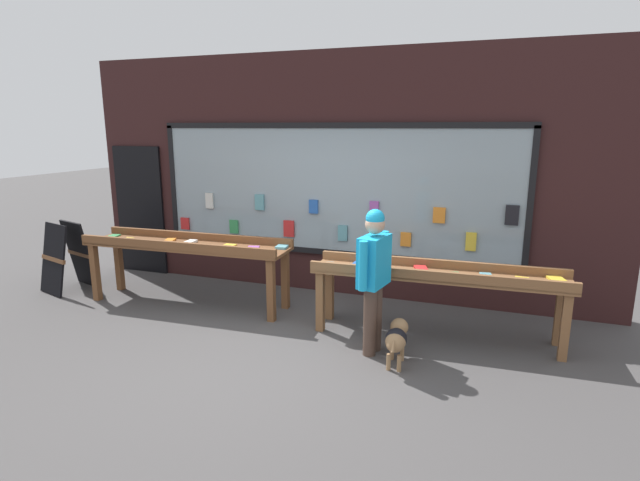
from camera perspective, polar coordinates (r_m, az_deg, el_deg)
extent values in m
plane|color=#474444|center=(5.52, -6.67, -13.06)|extent=(40.00, 40.00, 0.00)
cube|color=#331919|center=(7.23, 1.49, 7.40)|extent=(7.86, 0.20, 3.43)
cube|color=#8C9EA8|center=(7.12, 1.20, 5.74)|extent=(5.28, 0.03, 1.80)
cube|color=black|center=(7.07, 1.24, 13.02)|extent=(5.36, 0.06, 0.08)
cube|color=black|center=(7.29, 1.17, -1.31)|extent=(5.36, 0.06, 0.08)
cube|color=black|center=(8.34, -16.35, 6.28)|extent=(0.08, 0.06, 1.80)
cube|color=black|center=(6.77, 22.95, 4.35)|extent=(0.08, 0.06, 1.80)
cube|color=red|center=(8.29, -15.16, 1.89)|extent=(0.15, 0.03, 0.19)
cube|color=silver|center=(7.96, -12.52, 4.46)|extent=(0.13, 0.03, 0.24)
cube|color=#338C4C|center=(7.82, -9.80, 1.57)|extent=(0.14, 0.03, 0.21)
cube|color=#5999A5|center=(7.54, -6.92, 4.36)|extent=(0.14, 0.03, 0.23)
cube|color=red|center=(7.41, -3.58, 1.37)|extent=(0.16, 0.03, 0.24)
cube|color=#2659B2|center=(7.20, -0.74, 3.89)|extent=(0.13, 0.03, 0.20)
cube|color=#5999A5|center=(7.12, 2.61, 0.85)|extent=(0.14, 0.03, 0.22)
cube|color=#994CA5|center=(6.94, 6.20, 3.57)|extent=(0.13, 0.03, 0.23)
cube|color=orange|center=(6.92, 9.77, 0.13)|extent=(0.14, 0.03, 0.19)
cube|color=orange|center=(6.80, 13.46, 2.83)|extent=(0.16, 0.03, 0.21)
cube|color=yellow|center=(6.83, 16.87, -0.12)|extent=(0.13, 0.03, 0.25)
cube|color=black|center=(6.75, 21.10, 2.71)|extent=(0.16, 0.03, 0.26)
cube|color=black|center=(8.83, -19.85, 3.27)|extent=(0.90, 0.04, 2.10)
cube|color=brown|center=(7.71, -24.28, -3.34)|extent=(0.09, 0.09, 0.81)
cube|color=brown|center=(6.30, -5.61, -5.70)|extent=(0.09, 0.09, 0.81)
cube|color=brown|center=(8.06, -21.99, -2.44)|extent=(0.09, 0.09, 0.81)
cube|color=brown|center=(6.74, -3.99, -4.43)|extent=(0.09, 0.09, 0.81)
cube|color=brown|center=(7.00, -15.03, -0.57)|extent=(2.90, 0.78, 0.04)
cube|color=brown|center=(6.75, -16.39, -0.63)|extent=(2.87, 0.19, 0.12)
cube|color=brown|center=(7.23, -13.81, 0.42)|extent=(2.87, 0.19, 0.12)
cube|color=#338C4C|center=(7.82, -22.52, 0.49)|extent=(0.16, 0.21, 0.02)
cube|color=yellow|center=(7.51, -21.29, 0.12)|extent=(0.13, 0.20, 0.02)
cube|color=#2659B2|center=(7.24, -19.61, -0.20)|extent=(0.14, 0.20, 0.02)
cube|color=orange|center=(7.23, -16.78, 0.02)|extent=(0.17, 0.22, 0.03)
cube|color=silver|center=(7.05, -14.62, -0.16)|extent=(0.13, 0.21, 0.03)
cube|color=#994CA5|center=(6.67, -13.74, -0.82)|extent=(0.16, 0.24, 0.03)
cube|color=yellow|center=(6.72, -10.46, -0.63)|extent=(0.17, 0.22, 0.02)
cube|color=#994CA5|center=(6.51, -7.68, -0.91)|extent=(0.20, 0.23, 0.03)
cube|color=#5999A5|center=(6.58, -4.33, -0.69)|extent=(0.17, 0.24, 0.03)
cube|color=brown|center=(6.00, 0.04, -6.98)|extent=(0.09, 0.09, 0.74)
cube|color=brown|center=(5.85, 26.22, -8.91)|extent=(0.09, 0.09, 0.74)
cube|color=brown|center=(6.37, 1.12, -5.81)|extent=(0.09, 0.09, 0.74)
cube|color=brown|center=(6.23, 25.67, -7.58)|extent=(0.09, 0.09, 0.74)
cube|color=brown|center=(5.84, 13.28, -3.90)|extent=(2.89, 0.69, 0.04)
cube|color=brown|center=(5.58, 13.12, -4.03)|extent=(2.87, 0.19, 0.12)
cube|color=brown|center=(6.07, 13.49, -2.69)|extent=(2.87, 0.19, 0.12)
cube|color=#5999A5|center=(6.00, 0.86, -2.78)|extent=(0.16, 0.21, 0.03)
cube|color=#2659B2|center=(6.03, 4.42, -2.74)|extent=(0.16, 0.22, 0.02)
cube|color=#2659B2|center=(5.77, 7.99, -3.57)|extent=(0.20, 0.25, 0.02)
cube|color=red|center=(5.94, 11.46, -3.16)|extent=(0.20, 0.24, 0.03)
cube|color=#338C4C|center=(5.77, 14.97, -3.85)|extent=(0.21, 0.22, 0.03)
cube|color=#5999A5|center=(5.87, 18.45, -3.85)|extent=(0.15, 0.22, 0.02)
cube|color=yellow|center=(5.84, 21.99, -4.19)|extent=(0.17, 0.21, 0.02)
cube|color=yellow|center=(6.01, 25.39, -4.02)|extent=(0.20, 0.23, 0.03)
cylinder|color=#4C382D|center=(5.41, 5.71, -9.19)|extent=(0.14, 0.14, 0.76)
cylinder|color=#4C382D|center=(5.54, 6.35, -8.68)|extent=(0.14, 0.14, 0.76)
cube|color=#19A5E0|center=(5.27, 6.20, -2.35)|extent=(0.29, 0.46, 0.54)
cylinder|color=#19A5E0|center=(5.02, 4.94, -2.92)|extent=(0.09, 0.09, 0.51)
cylinder|color=#19A5E0|center=(5.51, 7.36, -1.56)|extent=(0.09, 0.09, 0.51)
sphere|color=tan|center=(5.18, 6.31, 1.85)|extent=(0.21, 0.21, 0.21)
sphere|color=#19A5E0|center=(5.17, 6.32, 2.52)|extent=(0.20, 0.20, 0.20)
ellipsoid|color=#99724C|center=(5.25, 8.69, -11.17)|extent=(0.24, 0.42, 0.21)
ellipsoid|color=black|center=(5.25, 8.69, -11.07)|extent=(0.24, 0.26, 0.22)
sphere|color=#99724C|center=(5.46, 9.05, -9.73)|extent=(0.19, 0.19, 0.19)
cylinder|color=#99724C|center=(5.03, 8.34, -11.90)|extent=(0.04, 0.10, 0.12)
cylinder|color=#99724C|center=(5.44, 9.36, -12.55)|extent=(0.04, 0.04, 0.17)
cylinder|color=#99724C|center=(5.45, 8.23, -12.46)|extent=(0.04, 0.04, 0.17)
cylinder|color=#99724C|center=(5.22, 9.03, -13.69)|extent=(0.04, 0.04, 0.17)
cylinder|color=#99724C|center=(5.23, 7.84, -13.59)|extent=(0.04, 0.04, 0.17)
cube|color=black|center=(8.26, -28.17, -1.90)|extent=(0.62, 0.38, 1.02)
cube|color=brown|center=(8.26, -28.17, -1.90)|extent=(0.61, 0.22, 0.07)
cube|color=black|center=(8.43, -25.77, -1.38)|extent=(0.62, 0.38, 1.02)
cube|color=brown|center=(8.43, -25.77, -1.38)|extent=(0.61, 0.22, 0.07)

